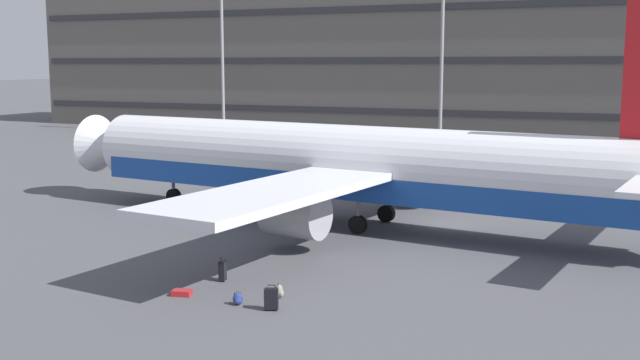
# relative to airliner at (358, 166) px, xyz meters

# --- Properties ---
(ground_plane) EXTENTS (600.00, 600.00, 0.00)m
(ground_plane) POSITION_rel_airliner_xyz_m (3.85, 1.95, -3.10)
(ground_plane) COLOR #4C4C51
(terminal_structure) EXTENTS (136.62, 17.88, 17.34)m
(terminal_structure) POSITION_rel_airliner_xyz_m (3.85, 56.27, 5.57)
(terminal_structure) COLOR #605B56
(terminal_structure) RESTS_ON ground_plane
(airliner) EXTENTS (37.86, 30.62, 10.86)m
(airliner) POSITION_rel_airliner_xyz_m (0.00, 0.00, 0.00)
(airliner) COLOR silver
(airliner) RESTS_ON ground_plane
(light_mast_far_left) EXTENTS (1.80, 0.50, 25.42)m
(light_mast_far_left) POSITION_rel_airliner_xyz_m (-32.45, 40.87, 11.35)
(light_mast_far_left) COLOR gray
(light_mast_far_left) RESTS_ON ground_plane
(light_mast_left) EXTENTS (1.80, 0.50, 21.19)m
(light_mast_left) POSITION_rel_airliner_xyz_m (-6.66, 40.87, 9.18)
(light_mast_left) COLOR gray
(light_mast_left) RESTS_ON ground_plane
(suitcase_silver) EXTENTS (0.53, 0.40, 0.87)m
(suitcase_silver) POSITION_rel_airliner_xyz_m (2.26, -14.00, -2.69)
(suitcase_silver) COLOR black
(suitcase_silver) RESTS_ON ground_plane
(suitcase_scuffed) EXTENTS (0.77, 0.59, 0.21)m
(suitcase_scuffed) POSITION_rel_airliner_xyz_m (-1.46, -13.81, -3.00)
(suitcase_scuffed) COLOR #B21E23
(suitcase_scuffed) RESTS_ON ground_plane
(suitcase_upright) EXTENTS (0.32, 0.42, 0.92)m
(suitcase_upright) POSITION_rel_airliner_xyz_m (-1.09, -11.59, -2.68)
(suitcase_upright) COLOR black
(suitcase_upright) RESTS_ON ground_plane
(backpack_orange) EXTENTS (0.31, 0.35, 0.54)m
(backpack_orange) POSITION_rel_airliner_xyz_m (1.89, -12.65, -2.86)
(backpack_orange) COLOR gray
(backpack_orange) RESTS_ON ground_plane
(backpack_large) EXTENTS (0.44, 0.42, 0.49)m
(backpack_large) POSITION_rel_airliner_xyz_m (0.94, -13.95, -2.89)
(backpack_large) COLOR navy
(backpack_large) RESTS_ON ground_plane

